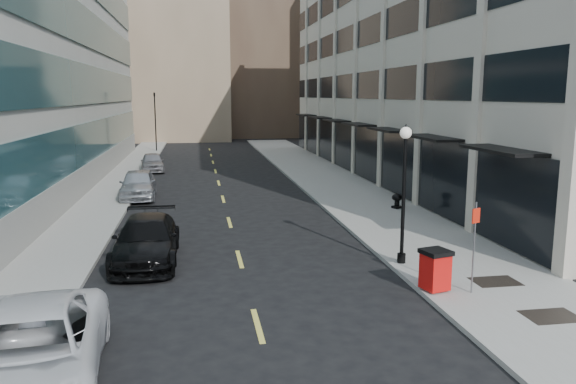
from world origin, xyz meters
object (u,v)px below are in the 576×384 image
object	(u,v)px
lamppost	(404,182)
sign_post	(475,236)
car_white_van	(29,353)
car_silver_sedan	(138,184)
car_black_pickup	(146,240)
car_grey_sedan	(152,162)
urn_planter	(397,199)
trash_bin	(435,269)
traffic_signal	(154,96)

from	to	relation	value
lamppost	sign_post	xyz separation A→B (m)	(0.95, -3.18, -1.09)
car_white_van	car_silver_sedan	world-z (taller)	car_white_van
car_black_pickup	sign_post	size ratio (longest dim) A/B	2.01
car_grey_sedan	sign_post	size ratio (longest dim) A/B	1.59
sign_post	urn_planter	size ratio (longest dim) A/B	3.59
car_white_van	sign_post	world-z (taller)	sign_post
car_black_pickup	car_silver_sedan	world-z (taller)	car_silver_sedan
car_black_pickup	trash_bin	distance (m)	9.93
lamppost	car_silver_sedan	bearing A→B (deg)	124.52
car_grey_sedan	urn_planter	bearing A→B (deg)	-57.67
traffic_signal	sign_post	xyz separation A→B (m)	(11.89, -45.01, -3.86)
urn_planter	car_silver_sedan	bearing A→B (deg)	156.61
car_black_pickup	lamppost	bearing A→B (deg)	-12.82
lamppost	sign_post	world-z (taller)	lamppost
car_grey_sedan	trash_bin	world-z (taller)	car_grey_sedan
traffic_signal	car_black_pickup	bearing A→B (deg)	-86.78
traffic_signal	car_grey_sedan	distance (m)	16.14
urn_planter	car_black_pickup	bearing A→B (deg)	-149.43
sign_post	car_black_pickup	bearing A→B (deg)	126.81
urn_planter	trash_bin	bearing A→B (deg)	-105.10
car_white_van	urn_planter	bearing A→B (deg)	44.41
car_black_pickup	car_silver_sedan	bearing A→B (deg)	97.04
car_white_van	trash_bin	size ratio (longest dim) A/B	4.82
car_black_pickup	car_grey_sedan	world-z (taller)	car_black_pickup
traffic_signal	sign_post	distance (m)	46.71
traffic_signal	car_silver_sedan	size ratio (longest dim) A/B	1.44
car_black_pickup	car_grey_sedan	xyz separation A→B (m)	(-1.54, 24.45, -0.06)
trash_bin	traffic_signal	bearing A→B (deg)	88.73
car_white_van	trash_bin	distance (m)	10.92
car_black_pickup	trash_bin	size ratio (longest dim) A/B	4.37
car_white_van	traffic_signal	bearing A→B (deg)	85.62
traffic_signal	car_silver_sedan	xyz separation A→B (m)	(0.74, -27.00, -4.89)
traffic_signal	urn_planter	distance (m)	36.05
car_white_van	urn_planter	world-z (taller)	car_white_van
car_white_van	car_grey_sedan	xyz separation A→B (m)	(0.00, 33.19, -0.10)
car_grey_sedan	trash_bin	xyz separation A→B (m)	(10.20, -29.30, 0.09)
car_silver_sedan	sign_post	bearing A→B (deg)	-60.33
trash_bin	car_black_pickup	bearing A→B (deg)	135.77
car_grey_sedan	urn_planter	distance (m)	21.99
traffic_signal	sign_post	size ratio (longest dim) A/B	2.59
car_silver_sedan	urn_planter	size ratio (longest dim) A/B	6.46
lamppost	car_black_pickup	bearing A→B (deg)	166.82
sign_post	urn_planter	world-z (taller)	sign_post
trash_bin	car_silver_sedan	bearing A→B (deg)	104.96
car_silver_sedan	car_grey_sedan	bearing A→B (deg)	88.10
car_silver_sedan	sign_post	distance (m)	21.20
lamppost	urn_planter	size ratio (longest dim) A/B	6.35
car_grey_sedan	lamppost	xyz separation A→B (m)	(10.23, -26.49, 2.22)
car_white_van	car_silver_sedan	size ratio (longest dim) A/B	1.23
trash_bin	car_grey_sedan	bearing A→B (deg)	94.20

